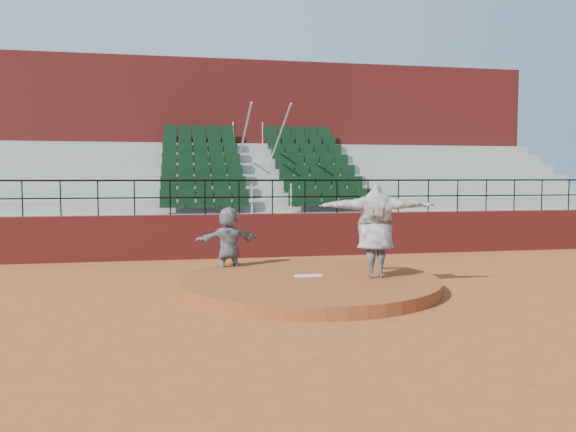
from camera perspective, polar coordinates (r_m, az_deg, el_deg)
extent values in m
plane|color=#994B22|center=(12.13, 2.24, -7.43)|extent=(90.00, 90.00, 0.00)
cylinder|color=brown|center=(12.10, 2.24, -6.85)|extent=(5.50, 5.50, 0.25)
cube|color=white|center=(12.22, 2.08, -6.07)|extent=(0.60, 0.15, 0.03)
cube|color=maroon|center=(16.89, -1.59, -1.96)|extent=(24.00, 0.30, 1.30)
cylinder|color=black|center=(16.79, -1.60, 3.65)|extent=(24.00, 0.05, 0.05)
cylinder|color=black|center=(16.80, -1.60, 1.94)|extent=(24.00, 0.04, 0.04)
cylinder|color=black|center=(17.14, -25.38, 1.60)|extent=(0.04, 0.04, 1.00)
cylinder|color=black|center=(16.92, -22.10, 1.67)|extent=(0.04, 0.04, 1.00)
cylinder|color=black|center=(16.75, -18.75, 1.73)|extent=(0.04, 0.04, 1.00)
cylinder|color=black|center=(16.64, -15.33, 1.78)|extent=(0.04, 0.04, 1.00)
cylinder|color=black|center=(16.59, -11.89, 1.83)|extent=(0.04, 0.04, 1.00)
cylinder|color=black|center=(16.60, -8.43, 1.88)|extent=(0.04, 0.04, 1.00)
cylinder|color=black|center=(16.67, -5.00, 1.92)|extent=(0.04, 0.04, 1.00)
cylinder|color=black|center=(16.80, -1.60, 1.94)|extent=(0.04, 0.04, 1.00)
cylinder|color=black|center=(16.99, 1.73, 1.97)|extent=(0.04, 0.04, 1.00)
cylinder|color=black|center=(17.24, 4.98, 1.98)|extent=(0.04, 0.04, 1.00)
cylinder|color=black|center=(17.54, 8.13, 1.99)|extent=(0.04, 0.04, 1.00)
cylinder|color=black|center=(17.89, 11.16, 2.00)|extent=(0.04, 0.04, 1.00)
cylinder|color=black|center=(18.28, 14.07, 1.99)|extent=(0.04, 0.04, 1.00)
cylinder|color=black|center=(18.73, 16.85, 1.99)|extent=(0.04, 0.04, 1.00)
cylinder|color=black|center=(19.21, 19.49, 1.97)|extent=(0.04, 0.04, 1.00)
cylinder|color=black|center=(19.73, 22.00, 1.96)|extent=(0.04, 0.04, 1.00)
cylinder|color=black|center=(20.29, 24.38, 1.94)|extent=(0.04, 0.04, 1.00)
cylinder|color=black|center=(20.89, 26.62, 1.92)|extent=(0.04, 0.04, 1.00)
cube|color=gray|center=(17.45, -1.90, -1.77)|extent=(24.00, 0.85, 1.30)
cube|color=black|center=(17.19, -8.43, 1.48)|extent=(2.75, 0.48, 0.72)
cube|color=black|center=(17.80, 4.39, 1.60)|extent=(2.75, 0.48, 0.72)
cube|color=gray|center=(18.27, -2.31, -0.88)|extent=(24.00, 0.85, 1.70)
cube|color=black|center=(18.03, -8.55, 2.87)|extent=(2.75, 0.48, 0.72)
cube|color=black|center=(18.61, 3.71, 2.94)|extent=(2.75, 0.48, 0.72)
cube|color=gray|center=(19.09, -2.69, -0.07)|extent=(24.00, 0.85, 2.10)
cube|color=black|center=(18.88, -8.67, 4.13)|extent=(2.75, 0.48, 0.72)
cube|color=black|center=(19.43, 3.08, 4.16)|extent=(2.75, 0.48, 0.72)
cube|color=gray|center=(19.92, -3.04, 0.68)|extent=(24.00, 0.85, 2.50)
cube|color=black|center=(19.73, -8.77, 5.28)|extent=(2.75, 0.48, 0.72)
cube|color=black|center=(20.26, 2.51, 5.29)|extent=(2.75, 0.48, 0.72)
cube|color=gray|center=(20.75, -3.36, 1.36)|extent=(24.00, 0.85, 2.90)
cube|color=black|center=(20.59, -8.87, 6.34)|extent=(2.75, 0.48, 0.72)
cube|color=black|center=(21.10, 1.98, 6.33)|extent=(2.75, 0.48, 0.72)
cube|color=gray|center=(21.58, -3.65, 1.99)|extent=(24.00, 0.85, 3.30)
cube|color=black|center=(21.46, -8.96, 7.31)|extent=(2.75, 0.48, 0.72)
cube|color=black|center=(21.95, 1.48, 7.28)|extent=(2.75, 0.48, 0.72)
cube|color=gray|center=(22.42, -3.93, 2.58)|extent=(24.00, 0.85, 3.70)
cube|color=black|center=(22.34, -9.05, 8.21)|extent=(2.75, 0.48, 0.72)
cube|color=black|center=(22.81, 1.03, 8.17)|extent=(2.75, 0.48, 0.72)
cylinder|color=silver|center=(19.84, -4.79, 6.87)|extent=(0.06, 5.97, 2.46)
cylinder|color=silver|center=(20.00, -1.34, 6.86)|extent=(0.06, 5.97, 2.46)
cube|color=maroon|center=(24.35, -4.49, 6.69)|extent=(24.00, 3.00, 7.10)
imported|color=black|center=(12.09, 8.88, -1.51)|extent=(2.54, 1.04, 2.00)
imported|color=black|center=(13.51, -6.06, -2.63)|extent=(1.64, 0.83, 1.69)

